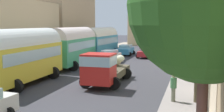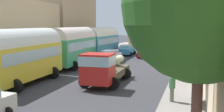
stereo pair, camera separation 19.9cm
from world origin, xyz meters
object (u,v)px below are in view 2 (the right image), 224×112
car_4 (110,56)px  pedestrian_3 (183,57)px  car_0 (147,52)px  parked_bus_1 (22,54)px  pedestrian_2 (194,57)px  parked_bus_3 (101,41)px  car_5 (126,50)px  car_1 (154,48)px  parked_bus_2 (73,45)px  cargo_truck_0 (104,68)px  pedestrian_1 (172,87)px  car_2 (159,45)px

car_4 → pedestrian_3: bearing=0.8°
car_0 → parked_bus_1: bearing=-108.2°
pedestrian_2 → parked_bus_1: bearing=-134.8°
parked_bus_1 → pedestrian_3: bearing=48.4°
parked_bus_3 → car_4: 6.38m
car_4 → pedestrian_2: (9.39, -0.07, 0.28)m
parked_bus_3 → car_5: parked_bus_3 is taller
car_5 → pedestrian_3: 11.91m
car_1 → parked_bus_2: bearing=-111.6°
cargo_truck_0 → pedestrian_2: size_ratio=3.51×
car_1 → pedestrian_1: (4.89, -26.87, 0.25)m
car_4 → car_0: bearing=63.0°
car_5 → pedestrian_1: (8.42, -22.92, 0.22)m
cargo_truck_0 → car_0: size_ratio=1.74×
cargo_truck_0 → car_1: cargo_truck_0 is taller
parked_bus_1 → car_2: 32.81m
parked_bus_2 → car_4: parked_bus_2 is taller
car_5 → pedestrian_3: (8.42, -8.42, 0.21)m
car_5 → pedestrian_1: size_ratio=2.26×
car_1 → car_2: (-0.10, 7.13, 0.03)m
parked_bus_1 → car_2: size_ratio=2.04×
parked_bus_1 → cargo_truck_0: (6.00, 1.48, -1.03)m
parked_bus_2 → car_5: bearing=76.9°
cargo_truck_0 → car_4: (-3.01, 11.09, -0.51)m
parked_bus_3 → car_5: size_ratio=2.17×
car_0 → pedestrian_3: pedestrian_3 is taller
parked_bus_1 → parked_bus_2: 9.00m
parked_bus_1 → pedestrian_2: bearing=45.2°
car_2 → car_5: (-3.42, -11.08, -0.01)m
pedestrian_1 → pedestrian_3: pedestrian_1 is taller
parked_bus_3 → car_5: 4.45m
parked_bus_2 → pedestrian_2: 12.93m
car_5 → pedestrian_2: 12.87m
parked_bus_1 → car_1: 25.88m
car_1 → pedestrian_3: bearing=-68.4°
car_1 → pedestrian_2: pedestrian_2 is taller
pedestrian_1 → pedestrian_2: (1.15, 14.31, 0.07)m
cargo_truck_0 → car_5: (-3.18, 19.62, -0.52)m
pedestrian_2 → pedestrian_3: pedestrian_2 is taller
car_1 → car_2: 7.13m
cargo_truck_0 → car_0: cargo_truck_0 is taller
car_4 → car_5: size_ratio=1.01×
car_2 → pedestrian_3: 20.13m
car_1 → car_2: size_ratio=0.91×
parked_bus_1 → parked_bus_2: (0.00, 9.00, 0.01)m
pedestrian_3 → pedestrian_1: bearing=-90.0°
car_0 → car_5: car_5 is taller
parked_bus_1 → parked_bus_3: parked_bus_1 is taller
pedestrian_2 → car_1: bearing=115.7°
parked_bus_1 → car_0: bearing=71.8°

